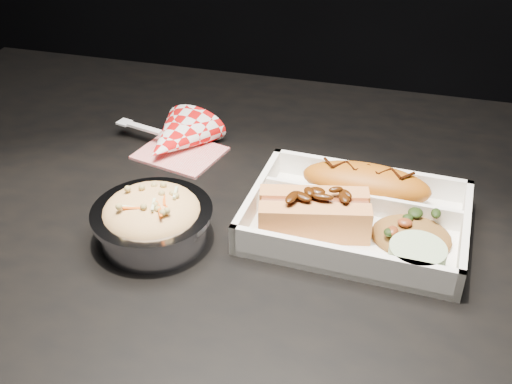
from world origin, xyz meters
TOP-DOWN VIEW (x-y plane):
  - dining_table at (0.00, 0.00)m, footprint 1.20×0.80m
  - food_tray at (0.13, -0.00)m, footprint 0.26×0.19m
  - fried_pastry at (0.14, 0.05)m, footprint 0.16×0.07m
  - hotdog at (0.09, -0.02)m, footprint 0.14×0.08m
  - fried_rice_mound at (0.20, -0.02)m, footprint 0.09×0.08m
  - cupcake_liner at (0.21, -0.07)m, footprint 0.06×0.06m
  - foil_coleslaw_cup at (-0.09, -0.08)m, footprint 0.14×0.14m
  - napkin_fork at (-0.14, 0.12)m, footprint 0.17×0.13m

SIDE VIEW (x-z plane):
  - dining_table at x=0.00m, z-range 0.28..1.03m
  - food_tray at x=0.13m, z-range 0.74..0.78m
  - napkin_fork at x=-0.14m, z-range 0.72..0.82m
  - cupcake_liner at x=0.21m, z-range 0.76..0.79m
  - fried_rice_mound at x=0.20m, z-range 0.76..0.79m
  - fried_pastry at x=0.14m, z-range 0.76..0.80m
  - foil_coleslaw_cup at x=-0.09m, z-range 0.75..0.82m
  - hotdog at x=0.09m, z-range 0.75..0.81m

